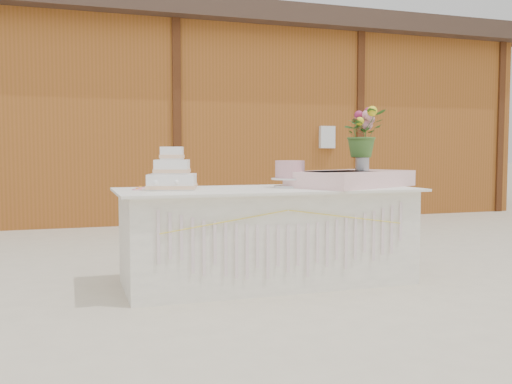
# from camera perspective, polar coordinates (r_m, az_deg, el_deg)

# --- Properties ---
(ground) EXTENTS (80.00, 80.00, 0.00)m
(ground) POSITION_cam_1_polar(r_m,az_deg,el_deg) (4.71, 1.16, -9.02)
(ground) COLOR beige
(ground) RESTS_ON ground
(barn) EXTENTS (12.60, 4.60, 3.30)m
(barn) POSITION_cam_1_polar(r_m,az_deg,el_deg) (10.45, -9.98, 7.32)
(barn) COLOR brown
(barn) RESTS_ON ground
(cake_table) EXTENTS (2.40, 1.00, 0.77)m
(cake_table) POSITION_cam_1_polar(r_m,az_deg,el_deg) (4.63, 1.19, -4.36)
(cake_table) COLOR white
(cake_table) RESTS_ON ground
(wedding_cake) EXTENTS (0.45, 0.45, 0.33)m
(wedding_cake) POSITION_cam_1_polar(r_m,az_deg,el_deg) (4.48, -8.38, 1.68)
(wedding_cake) COLOR white
(wedding_cake) RESTS_ON cake_table
(pink_cake_stand) EXTENTS (0.31, 0.31, 0.22)m
(pink_cake_stand) POSITION_cam_1_polar(r_m,az_deg,el_deg) (4.70, 3.41, 1.96)
(pink_cake_stand) COLOR white
(pink_cake_stand) RESTS_ON cake_table
(satin_runner) EXTENTS (1.22, 1.03, 0.13)m
(satin_runner) POSITION_cam_1_polar(r_m,az_deg,el_deg) (4.87, 9.51, 1.31)
(satin_runner) COLOR #FFCDCD
(satin_runner) RESTS_ON cake_table
(flower_vase) EXTENTS (0.12, 0.12, 0.16)m
(flower_vase) POSITION_cam_1_polar(r_m,az_deg,el_deg) (5.00, 10.57, 3.06)
(flower_vase) COLOR #ABAAAF
(flower_vase) RESTS_ON satin_runner
(bouquet) EXTENTS (0.39, 0.35, 0.41)m
(bouquet) POSITION_cam_1_polar(r_m,az_deg,el_deg) (5.00, 10.61, 6.34)
(bouquet) COLOR #3B6528
(bouquet) RESTS_ON flower_vase
(loose_flowers) EXTENTS (0.18, 0.38, 0.02)m
(loose_flowers) POSITION_cam_1_polar(r_m,az_deg,el_deg) (4.49, -11.14, 0.34)
(loose_flowers) COLOR pink
(loose_flowers) RESTS_ON cake_table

